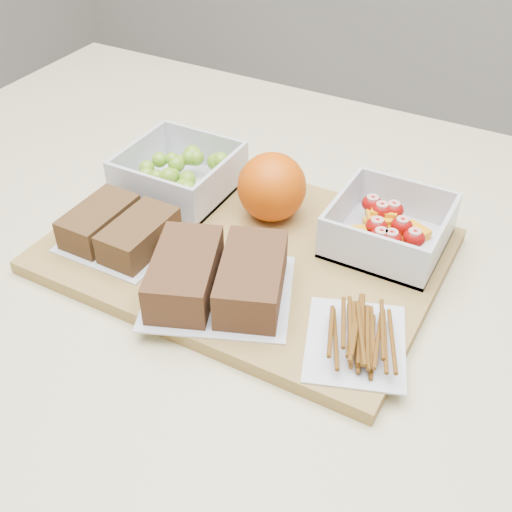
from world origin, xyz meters
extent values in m
cube|color=beige|center=(0.00, 0.00, 0.45)|extent=(1.20, 0.90, 0.90)
cube|color=olive|center=(-0.02, 0.01, 0.91)|extent=(0.42, 0.30, 0.02)
cube|color=silver|center=(-0.15, 0.07, 0.92)|extent=(0.13, 0.13, 0.00)
cube|color=silver|center=(-0.15, 0.14, 0.94)|extent=(0.13, 0.00, 0.05)
cube|color=silver|center=(-0.15, 0.01, 0.94)|extent=(0.13, 0.00, 0.05)
cube|color=silver|center=(-0.08, 0.07, 0.94)|extent=(0.00, 0.12, 0.05)
cube|color=silver|center=(-0.21, 0.07, 0.94)|extent=(0.00, 0.12, 0.05)
sphere|color=#64961F|center=(-0.15, 0.06, 0.94)|extent=(0.02, 0.02, 0.02)
sphere|color=#64961F|center=(-0.18, 0.06, 0.95)|extent=(0.02, 0.02, 0.02)
sphere|color=#64961F|center=(-0.15, 0.10, 0.95)|extent=(0.02, 0.02, 0.02)
sphere|color=#64961F|center=(-0.13, 0.07, 0.93)|extent=(0.02, 0.02, 0.02)
sphere|color=#64961F|center=(-0.18, 0.08, 0.95)|extent=(0.02, 0.02, 0.02)
sphere|color=#64961F|center=(-0.15, 0.07, 0.94)|extent=(0.02, 0.02, 0.02)
sphere|color=#64961F|center=(-0.16, 0.09, 0.95)|extent=(0.02, 0.02, 0.02)
sphere|color=#64961F|center=(-0.11, 0.03, 0.95)|extent=(0.02, 0.02, 0.02)
sphere|color=#64961F|center=(-0.11, 0.11, 0.95)|extent=(0.02, 0.02, 0.02)
sphere|color=#64961F|center=(-0.15, 0.11, 0.95)|extent=(0.02, 0.02, 0.02)
sphere|color=#64961F|center=(-0.17, 0.05, 0.94)|extent=(0.02, 0.02, 0.02)
sphere|color=#64961F|center=(-0.11, 0.11, 0.95)|extent=(0.02, 0.02, 0.02)
sphere|color=#64961F|center=(-0.14, 0.03, 0.94)|extent=(0.02, 0.02, 0.02)
sphere|color=#64961F|center=(-0.15, 0.11, 0.94)|extent=(0.02, 0.02, 0.02)
sphere|color=#64961F|center=(-0.16, 0.09, 0.94)|extent=(0.02, 0.02, 0.02)
sphere|color=#64961F|center=(-0.14, 0.10, 0.95)|extent=(0.02, 0.02, 0.02)
sphere|color=#64961F|center=(-0.11, 0.04, 0.95)|extent=(0.02, 0.02, 0.02)
sphere|color=#64961F|center=(-0.11, 0.03, 0.93)|extent=(0.02, 0.02, 0.02)
sphere|color=#64961F|center=(-0.16, 0.09, 0.94)|extent=(0.02, 0.02, 0.02)
sphere|color=#64961F|center=(-0.16, 0.05, 0.94)|extent=(0.02, 0.02, 0.02)
cube|color=silver|center=(0.12, 0.09, 0.92)|extent=(0.12, 0.12, 0.00)
cube|color=silver|center=(0.12, 0.15, 0.94)|extent=(0.12, 0.00, 0.05)
cube|color=silver|center=(0.12, 0.03, 0.94)|extent=(0.12, 0.00, 0.05)
cube|color=silver|center=(0.18, 0.09, 0.94)|extent=(0.00, 0.11, 0.05)
cube|color=silver|center=(0.06, 0.09, 0.94)|extent=(0.00, 0.11, 0.05)
cube|color=orange|center=(0.12, 0.07, 0.93)|extent=(0.03, 0.04, 0.01)
cube|color=orange|center=(0.11, 0.11, 0.93)|extent=(0.04, 0.05, 0.01)
cube|color=orange|center=(0.13, 0.10, 0.93)|extent=(0.04, 0.05, 0.01)
cube|color=orange|center=(0.14, 0.11, 0.93)|extent=(0.04, 0.04, 0.01)
cube|color=orange|center=(0.10, 0.11, 0.94)|extent=(0.04, 0.04, 0.01)
cube|color=orange|center=(0.11, 0.11, 0.94)|extent=(0.03, 0.03, 0.01)
cube|color=orange|center=(0.10, 0.06, 0.94)|extent=(0.04, 0.04, 0.01)
cube|color=orange|center=(0.14, 0.07, 0.93)|extent=(0.03, 0.03, 0.01)
cube|color=orange|center=(0.11, 0.10, 0.93)|extent=(0.04, 0.04, 0.01)
ellipsoid|color=#A00D08|center=(0.13, 0.09, 0.95)|extent=(0.02, 0.02, 0.02)
ellipsoid|color=#A00D08|center=(0.13, 0.06, 0.95)|extent=(0.02, 0.02, 0.02)
ellipsoid|color=#A00D08|center=(0.09, 0.12, 0.95)|extent=(0.02, 0.02, 0.02)
ellipsoid|color=#A00D08|center=(0.15, 0.08, 0.95)|extent=(0.02, 0.02, 0.02)
ellipsoid|color=#A00D08|center=(0.10, 0.11, 0.95)|extent=(0.02, 0.02, 0.02)
ellipsoid|color=#A00D08|center=(0.12, 0.06, 0.95)|extent=(0.02, 0.02, 0.02)
ellipsoid|color=#A00D08|center=(0.11, 0.08, 0.95)|extent=(0.02, 0.02, 0.02)
ellipsoid|color=#A00D08|center=(0.12, 0.12, 0.95)|extent=(0.02, 0.02, 0.02)
sphere|color=#D04C04|center=(-0.02, 0.08, 0.96)|extent=(0.08, 0.08, 0.08)
cube|color=silver|center=(-0.14, -0.05, 0.92)|extent=(0.12, 0.11, 0.00)
cube|color=#52371C|center=(-0.17, -0.05, 0.94)|extent=(0.05, 0.09, 0.03)
cube|color=#52371C|center=(-0.12, -0.05, 0.94)|extent=(0.05, 0.09, 0.03)
cube|color=silver|center=(0.00, -0.07, 0.92)|extent=(0.19, 0.18, 0.00)
cube|color=#52321C|center=(-0.03, -0.08, 0.94)|extent=(0.10, 0.13, 0.04)
cube|color=#52321C|center=(0.03, -0.06, 0.94)|extent=(0.10, 0.13, 0.04)
cube|color=silver|center=(0.15, -0.07, 0.92)|extent=(0.12, 0.14, 0.00)
camera|label=1|loc=(0.26, -0.48, 1.36)|focal=45.00mm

